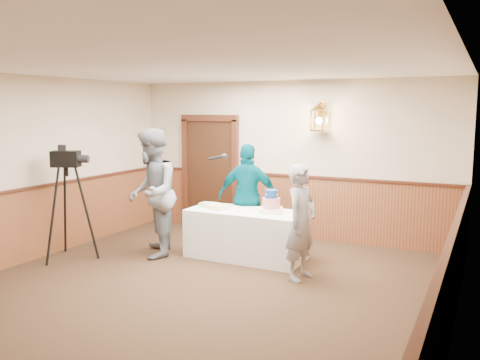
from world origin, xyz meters
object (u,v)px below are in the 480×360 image
(interviewer, at_px, (152,193))
(assistant_p, at_px, (248,197))
(display_table, at_px, (246,234))
(sheet_cake_yellow, at_px, (218,207))
(tiered_cake, at_px, (271,204))
(baker, at_px, (301,222))
(sheet_cake_green, at_px, (209,205))
(tv_camera_rig, at_px, (68,211))

(interviewer, relative_size, assistant_p, 1.15)
(display_table, relative_size, sheet_cake_yellow, 5.50)
(sheet_cake_yellow, bearing_deg, tiered_cake, 8.53)
(sheet_cake_yellow, distance_m, baker, 1.60)
(tiered_cake, distance_m, sheet_cake_yellow, 0.86)
(tiered_cake, bearing_deg, sheet_cake_green, -179.22)
(tiered_cake, xyz_separation_m, sheet_cake_yellow, (-0.84, -0.13, -0.10))
(interviewer, distance_m, baker, 2.46)
(interviewer, bearing_deg, assistant_p, 100.39)
(assistant_p, bearing_deg, sheet_cake_green, 33.84)
(tv_camera_rig, bearing_deg, sheet_cake_yellow, 5.37)
(display_table, bearing_deg, tiered_cake, 5.68)
(sheet_cake_yellow, relative_size, assistant_p, 0.19)
(sheet_cake_yellow, bearing_deg, display_table, 11.12)
(sheet_cake_green, relative_size, tv_camera_rig, 0.16)
(display_table, relative_size, tv_camera_rig, 1.07)
(display_table, bearing_deg, tv_camera_rig, -152.84)
(baker, xyz_separation_m, tv_camera_rig, (-3.51, -0.70, -0.03))
(sheet_cake_yellow, relative_size, sheet_cake_green, 1.26)
(sheet_cake_yellow, relative_size, baker, 0.21)
(tiered_cake, relative_size, sheet_cake_yellow, 1.30)
(tiered_cake, height_order, tv_camera_rig, tv_camera_rig)
(baker, bearing_deg, sheet_cake_yellow, 82.91)
(interviewer, bearing_deg, display_table, 80.70)
(interviewer, bearing_deg, sheet_cake_green, 98.79)
(tiered_cake, distance_m, baker, 0.91)
(sheet_cake_green, distance_m, interviewer, 0.92)
(display_table, bearing_deg, baker, -26.28)
(sheet_cake_green, xyz_separation_m, interviewer, (-0.68, -0.58, 0.22))
(interviewer, bearing_deg, sheet_cake_yellow, 85.47)
(tiered_cake, relative_size, sheet_cake_green, 1.63)
(baker, bearing_deg, interviewer, 99.73)
(sheet_cake_green, bearing_deg, baker, -17.74)
(baker, height_order, assistant_p, assistant_p)
(sheet_cake_yellow, distance_m, assistant_p, 0.63)
(sheet_cake_yellow, bearing_deg, sheet_cake_green, 154.68)
(sheet_cake_green, height_order, baker, baker)
(interviewer, xyz_separation_m, assistant_p, (1.16, 1.04, -0.13))
(display_table, bearing_deg, sheet_cake_yellow, -168.88)
(tiered_cake, height_order, sheet_cake_yellow, tiered_cake)
(assistant_p, bearing_deg, interviewer, 31.71)
(display_table, relative_size, tiered_cake, 4.24)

